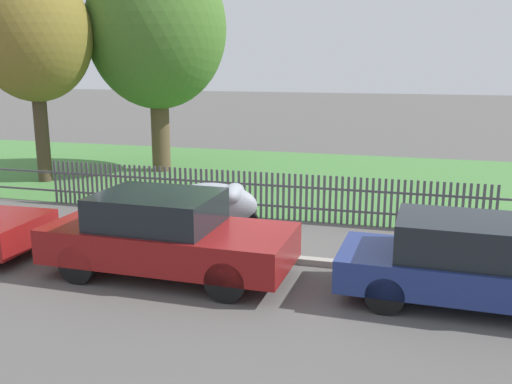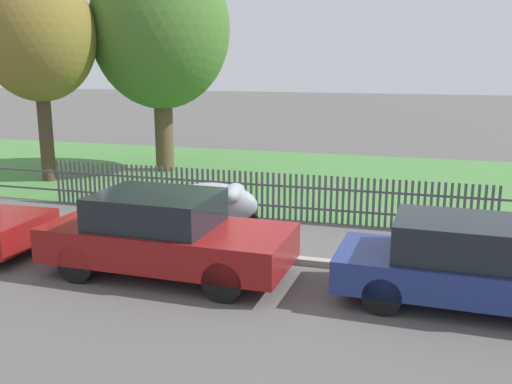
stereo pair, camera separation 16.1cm
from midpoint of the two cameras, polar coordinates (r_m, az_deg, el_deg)
The scene contains 9 objects.
ground_plane at distance 11.21m, azimuth -4.26°, elevation -6.42°, with size 120.00×120.00×0.00m, color #565451.
kerb_stone at distance 11.28m, azimuth -4.09°, elevation -5.98°, with size 43.89×0.20×0.12m, color #9E998E.
grass_strip at distance 18.70m, azimuth 4.57°, elevation 1.46°, with size 43.89×10.16×0.01m, color #477F3D.
park_fence at distance 13.78m, azimuth 0.13°, elevation -0.25°, with size 43.89×0.05×1.14m.
parked_car_navy_estate at distance 10.18m, azimuth -8.62°, elevation -4.15°, with size 4.36×1.92×1.47m.
parked_car_red_compact at distance 9.41m, azimuth 21.03°, elevation -6.72°, with size 4.19×1.77×1.37m.
covered_motorcycle at distance 12.46m, azimuth -3.67°, elevation -1.12°, with size 2.06×0.97×1.14m.
tree_nearest_kerb at distance 18.99m, azimuth -20.74°, elevation 14.36°, with size 3.47×3.47×6.48m.
tree_behind_motorcycle at distance 19.83m, azimuth -9.30°, elevation 15.77°, with size 4.61×4.61×7.44m.
Camera 2 is at (3.90, -9.84, 3.71)m, focal length 40.00 mm.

